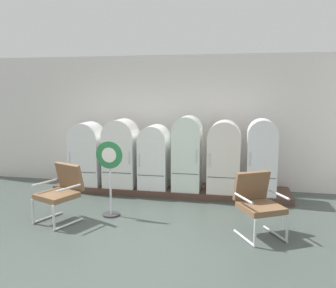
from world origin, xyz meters
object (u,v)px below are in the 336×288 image
object	(u,v)px
refrigerator_1	(121,151)
refrigerator_2	(154,155)
armchair_right	(258,201)
sign_stand	(110,179)
refrigerator_3	(187,151)
refrigerator_4	(224,154)
armchair_left	(61,190)
refrigerator_5	(262,154)
refrigerator_0	(87,152)

from	to	relation	value
refrigerator_1	refrigerator_2	size ratio (longest dim) A/B	1.08
armchair_right	sign_stand	xyz separation A→B (m)	(-2.57, 0.37, 0.13)
refrigerator_3	refrigerator_4	distance (m)	0.78
refrigerator_1	refrigerator_3	xyz separation A→B (m)	(1.49, -0.01, 0.06)
armchair_left	armchair_right	bearing A→B (deg)	0.39
refrigerator_1	refrigerator_4	distance (m)	2.27
refrigerator_1	refrigerator_5	distance (m)	3.04
sign_stand	armchair_right	bearing A→B (deg)	-8.13
refrigerator_2	refrigerator_4	bearing A→B (deg)	0.47
refrigerator_4	sign_stand	distance (m)	2.51
refrigerator_3	refrigerator_4	world-z (taller)	refrigerator_3
refrigerator_4	armchair_left	size ratio (longest dim) A/B	1.51
refrigerator_2	refrigerator_4	world-z (taller)	refrigerator_4
armchair_right	refrigerator_4	bearing A→B (deg)	107.53
refrigerator_1	refrigerator_5	world-z (taller)	refrigerator_5
refrigerator_1	refrigerator_4	world-z (taller)	refrigerator_4
refrigerator_3	refrigerator_4	xyz separation A→B (m)	(0.78, 0.04, -0.05)
armchair_left	refrigerator_3	bearing A→B (deg)	44.35
refrigerator_5	armchair_left	distance (m)	4.00
refrigerator_0	armchair_left	bearing A→B (deg)	-79.46
refrigerator_4	sign_stand	size ratio (longest dim) A/B	1.09
refrigerator_1	armchair_right	world-z (taller)	refrigerator_1
refrigerator_4	refrigerator_1	bearing A→B (deg)	-179.26
refrigerator_5	armchair_left	bearing A→B (deg)	-151.22
sign_stand	refrigerator_2	bearing A→B (deg)	73.50
refrigerator_0	refrigerator_5	bearing A→B (deg)	0.15
refrigerator_3	refrigerator_4	bearing A→B (deg)	3.16
refrigerator_4	armchair_left	distance (m)	3.36
refrigerator_0	refrigerator_4	size ratio (longest dim) A/B	0.94
refrigerator_0	armchair_left	world-z (taller)	refrigerator_0
refrigerator_2	armchair_right	size ratio (longest dim) A/B	1.39
refrigerator_0	refrigerator_5	xyz separation A→B (m)	(3.84, 0.01, 0.08)
refrigerator_5	armchair_right	size ratio (longest dim) A/B	1.56
refrigerator_0	armchair_right	xyz separation A→B (m)	(3.68, -1.88, -0.32)
refrigerator_3	armchair_right	size ratio (longest dim) A/B	1.60
armchair_right	sign_stand	distance (m)	2.60
armchair_left	refrigerator_1	bearing A→B (deg)	76.71
refrigerator_4	refrigerator_5	xyz separation A→B (m)	(0.77, -0.02, 0.03)
refrigerator_0	refrigerator_4	distance (m)	3.08
refrigerator_1	refrigerator_2	xyz separation A→B (m)	(0.76, 0.02, -0.06)
refrigerator_4	sign_stand	xyz separation A→B (m)	(-1.96, -1.55, -0.24)
armchair_left	sign_stand	bearing A→B (deg)	27.30
refrigerator_1	refrigerator_3	size ratio (longest dim) A/B	0.94
armchair_right	refrigerator_0	bearing A→B (deg)	152.91
refrigerator_0	armchair_left	size ratio (longest dim) A/B	1.43
refrigerator_2	sign_stand	world-z (taller)	refrigerator_2
refrigerator_2	refrigerator_3	xyz separation A→B (m)	(0.73, -0.03, 0.12)
refrigerator_0	refrigerator_3	size ratio (longest dim) A/B	0.89
refrigerator_1	refrigerator_3	world-z (taller)	refrigerator_3
refrigerator_0	armchair_right	distance (m)	4.15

